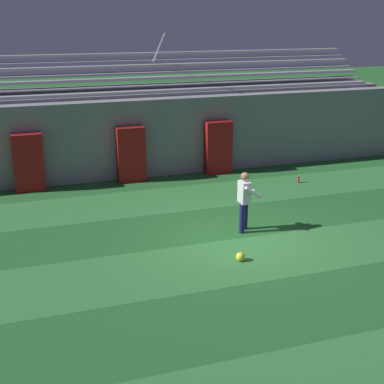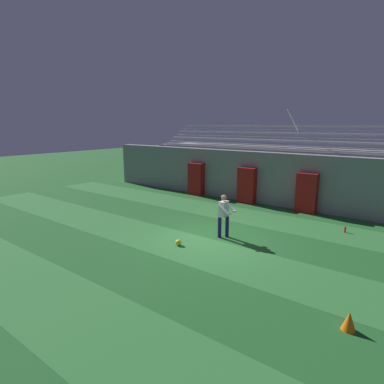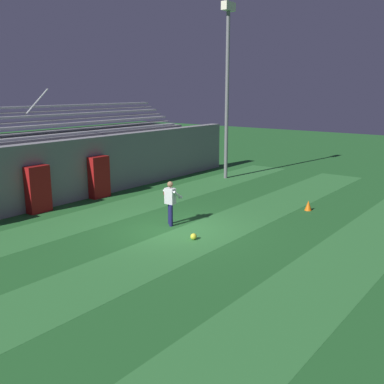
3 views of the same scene
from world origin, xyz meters
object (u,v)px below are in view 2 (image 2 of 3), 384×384
(padding_pillar_gate_left, at_px, (247,185))
(traffic_cone, at_px, (349,321))
(water_bottle, at_px, (345,230))
(padding_pillar_gate_right, at_px, (307,193))
(soccer_ball, at_px, (178,243))
(padding_pillar_far_left, at_px, (196,179))
(goalkeeper, at_px, (224,213))

(padding_pillar_gate_left, distance_m, traffic_cone, 11.27)
(padding_pillar_gate_left, distance_m, water_bottle, 5.96)
(padding_pillar_gate_right, height_order, soccer_ball, padding_pillar_gate_right)
(padding_pillar_far_left, distance_m, traffic_cone, 13.70)
(padding_pillar_gate_left, relative_size, traffic_cone, 4.63)
(padding_pillar_gate_left, distance_m, padding_pillar_far_left, 3.46)
(soccer_ball, bearing_deg, goalkeeper, 64.18)
(padding_pillar_gate_left, bearing_deg, goalkeeper, -70.53)
(soccer_ball, bearing_deg, traffic_cone, -14.58)
(padding_pillar_gate_right, xyz_separation_m, soccer_ball, (-2.15, -7.21, -0.86))
(padding_pillar_gate_left, distance_m, soccer_ball, 7.34)
(padding_pillar_gate_left, bearing_deg, water_bottle, -20.45)
(traffic_cone, bearing_deg, padding_pillar_gate_right, 113.40)
(soccer_ball, height_order, water_bottle, water_bottle)
(soccer_ball, bearing_deg, padding_pillar_gate_left, 98.79)
(goalkeeper, distance_m, traffic_cone, 6.11)
(padding_pillar_gate_left, height_order, traffic_cone, padding_pillar_gate_left)
(goalkeeper, bearing_deg, water_bottle, 43.74)
(soccer_ball, bearing_deg, padding_pillar_gate_right, 73.37)
(water_bottle, bearing_deg, soccer_ball, -130.64)
(padding_pillar_gate_left, relative_size, padding_pillar_far_left, 1.00)
(traffic_cone, xyz_separation_m, water_bottle, (-1.52, 6.69, -0.09))
(padding_pillar_gate_right, bearing_deg, padding_pillar_gate_left, 180.00)
(padding_pillar_gate_right, height_order, water_bottle, padding_pillar_gate_right)
(padding_pillar_gate_right, bearing_deg, soccer_ball, -106.63)
(padding_pillar_far_left, distance_m, water_bottle, 9.26)
(goalkeeper, bearing_deg, traffic_cone, -32.50)
(padding_pillar_gate_left, height_order, padding_pillar_gate_right, same)
(padding_pillar_gate_right, height_order, goalkeeper, padding_pillar_gate_right)
(water_bottle, bearing_deg, padding_pillar_gate_left, 159.55)
(padding_pillar_far_left, xyz_separation_m, goalkeeper, (5.40, -5.49, -0.02))
(padding_pillar_gate_right, xyz_separation_m, padding_pillar_far_left, (-6.73, 0.00, 0.00))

